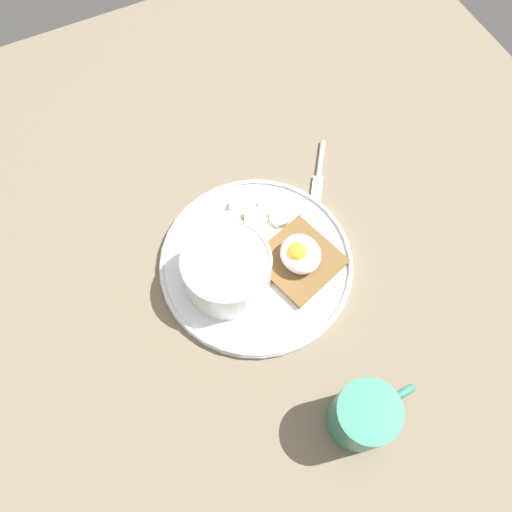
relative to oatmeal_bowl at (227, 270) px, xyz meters
The scene contains 12 objects.
ground_plane 7.36cm from the oatmeal_bowl, 99.73° to the left, with size 120.00×120.00×2.00cm, color #766853.
plate 6.13cm from the oatmeal_bowl, 99.73° to the left, with size 28.10×28.10×1.60cm.
oatmeal_bowl is the anchor object (origin of this frame).
toast_slice 10.96cm from the oatmeal_bowl, 79.32° to the left, with size 13.01×13.01×1.13cm.
poached_egg 10.48cm from the oatmeal_bowl, 79.22° to the left, with size 6.18×5.68×4.19cm.
banana_slice_front 12.18cm from the oatmeal_bowl, 146.09° to the left, with size 4.79×4.82×1.44cm.
banana_slice_left 13.62cm from the oatmeal_bowl, 127.77° to the left, with size 4.46×4.48×1.21cm.
banana_slice_back 9.43cm from the oatmeal_bowl, 153.83° to the left, with size 4.21×4.10×1.85cm.
banana_slice_right 10.53cm from the oatmeal_bowl, 131.67° to the left, with size 3.88×3.72×1.90cm.
banana_slice_inner 12.72cm from the oatmeal_bowl, 116.77° to the left, with size 3.62×3.57×1.17cm.
coffee_mug 25.48cm from the oatmeal_bowl, 15.74° to the left, with size 7.58×11.17×9.45cm.
knife 23.06cm from the oatmeal_bowl, 116.42° to the left, with size 12.17×9.00×0.80cm.
Camera 1 is at (26.70, -12.94, 68.97)cm, focal length 35.00 mm.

